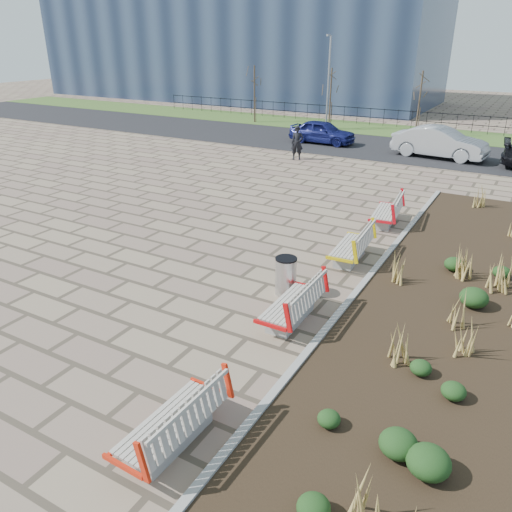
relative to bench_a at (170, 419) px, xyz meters
The scene contains 19 objects.
ground 3.86m from the bench_a, 141.62° to the left, with size 120.00×120.00×0.00m, color #796953.
planting_bed 8.07m from the bench_a, 66.22° to the left, with size 4.50×18.00×0.10m, color black.
planting_curb 7.45m from the bench_a, 82.89° to the left, with size 0.16×18.00×0.15m, color gray.
grass_verge_far 30.53m from the bench_a, 95.64° to the left, with size 80.00×5.00×0.04m, color #33511E.
road 24.57m from the bench_a, 97.02° to the left, with size 80.00×7.00×0.02m, color black.
bench_a is the anchor object (origin of this frame).
bench_b 4.34m from the bench_a, 90.00° to the left, with size 0.90×2.10×1.00m, color red, non-canonical shape.
bench_c 8.25m from the bench_a, 90.00° to the left, with size 0.90×2.10×1.00m, color yellow, non-canonical shape.
bench_d 11.79m from the bench_a, 90.00° to the left, with size 0.90×2.10×1.00m, color red, non-canonical shape.
litter_bin 5.47m from the bench_a, 97.07° to the left, with size 0.53×0.53×0.99m, color #B2B2B7.
pedestrian 20.44m from the bench_a, 109.74° to the left, with size 0.63×0.42×1.73m, color black.
car_blue 25.00m from the bench_a, 107.25° to the left, with size 1.60×3.98×1.36m, color navy.
car_silver 23.35m from the bench_a, 91.18° to the left, with size 1.69×4.86×1.60m, color #919397.
tree_a 32.58m from the bench_a, 117.45° to the left, with size 1.40×1.40×4.00m, color #4C3D2D, non-canonical shape.
tree_b 30.29m from the bench_a, 107.31° to the left, with size 1.40×1.40×4.00m, color #4C3D2D, non-canonical shape.
tree_c 29.07m from the bench_a, 95.93° to the left, with size 1.40×1.40×4.00m, color #4C3D2D, non-canonical shape.
lamp_west 29.88m from the bench_a, 107.60° to the left, with size 0.24×0.60×6.00m, color gray, non-canonical shape.
railing_fence 32.02m from the bench_a, 95.38° to the left, with size 44.00×0.10×1.20m, color black, non-canonical shape.
building_glass 49.70m from the bench_a, 120.54° to the left, with size 40.00×14.00×15.00m, color #192338.
Camera 1 is at (7.21, -7.03, 6.00)m, focal length 35.00 mm.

